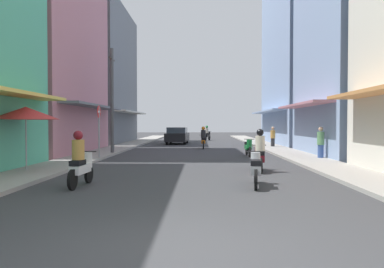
# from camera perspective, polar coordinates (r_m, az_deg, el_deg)

# --- Properties ---
(ground_plane) EXTENTS (106.99, 106.99, 0.00)m
(ground_plane) POSITION_cam_1_polar(r_m,az_deg,el_deg) (25.63, 0.55, -2.42)
(ground_plane) COLOR #38383A
(sidewalk_left) EXTENTS (1.99, 56.63, 0.12)m
(sidewalk_left) POSITION_cam_1_polar(r_m,az_deg,el_deg) (26.28, -11.45, -2.22)
(sidewalk_left) COLOR #9E9991
(sidewalk_left) RESTS_ON ground
(sidewalk_right) EXTENTS (1.99, 56.63, 0.12)m
(sidewalk_right) POSITION_cam_1_polar(r_m,az_deg,el_deg) (26.13, 12.62, -2.25)
(sidewalk_right) COLOR #9E9991
(sidewalk_right) RESTS_ON ground
(building_left_mid) EXTENTS (7.05, 10.54, 15.37)m
(building_left_mid) POSITION_cam_1_polar(r_m,az_deg,el_deg) (25.50, -22.08, 14.82)
(building_left_mid) COLOR #B7727F
(building_left_mid) RESTS_ON ground
(building_left_far) EXTENTS (7.05, 12.06, 12.15)m
(building_left_far) POSITION_cam_1_polar(r_m,az_deg,el_deg) (36.49, -14.40, 8.26)
(building_left_far) COLOR slate
(building_left_far) RESTS_ON ground
(building_right_mid) EXTENTS (7.05, 8.69, 12.05)m
(building_right_mid) POSITION_cam_1_polar(r_m,az_deg,el_deg) (23.68, 24.45, 11.74)
(building_right_mid) COLOR #8CA5CC
(building_right_mid) RESTS_ON ground
(building_right_far) EXTENTS (7.05, 12.31, 16.24)m
(building_right_far) POSITION_cam_1_polar(r_m,az_deg,el_deg) (34.75, 16.87, 11.99)
(building_right_far) COLOR #8CA5CC
(building_right_far) RESTS_ON ground
(motorbike_black) EXTENTS (0.78, 1.73, 1.58)m
(motorbike_black) POSITION_cam_1_polar(r_m,az_deg,el_deg) (40.66, 2.28, 0.03)
(motorbike_black) COLOR black
(motorbike_black) RESTS_ON ground
(motorbike_green) EXTENTS (0.55, 1.81, 0.96)m
(motorbike_green) POSITION_cam_1_polar(r_m,az_deg,el_deg) (21.05, 8.31, -1.93)
(motorbike_green) COLOR black
(motorbike_green) RESTS_ON ground
(motorbike_white) EXTENTS (0.55, 1.81, 1.58)m
(motorbike_white) POSITION_cam_1_polar(r_m,az_deg,el_deg) (11.26, -16.14, -3.95)
(motorbike_white) COLOR black
(motorbike_white) RESTS_ON ground
(motorbike_silver) EXTENTS (0.55, 1.81, 0.96)m
(motorbike_silver) POSITION_cam_1_polar(r_m,az_deg,el_deg) (11.07, 9.38, -5.04)
(motorbike_silver) COLOR black
(motorbike_silver) RESTS_ON ground
(motorbike_maroon) EXTENTS (0.55, 1.81, 1.58)m
(motorbike_maroon) POSITION_cam_1_polar(r_m,az_deg,el_deg) (14.45, 9.97, -2.71)
(motorbike_maroon) COLOR black
(motorbike_maroon) RESTS_ON ground
(motorbike_orange) EXTENTS (0.55, 1.81, 1.58)m
(motorbike_orange) POSITION_cam_1_polar(r_m,az_deg,el_deg) (27.27, 1.68, -0.70)
(motorbike_orange) COLOR black
(motorbike_orange) RESTS_ON ground
(parked_car) EXTENTS (1.97, 4.19, 1.45)m
(parked_car) POSITION_cam_1_polar(r_m,az_deg,el_deg) (33.74, -2.17, -0.22)
(parked_car) COLOR black
(parked_car) RESTS_ON ground
(pedestrian_midway) EXTENTS (0.34, 0.34, 1.55)m
(pedestrian_midway) POSITION_cam_1_polar(r_m,az_deg,el_deg) (28.64, 11.85, -0.49)
(pedestrian_midway) COLOR #262628
(pedestrian_midway) RESTS_ON ground
(pedestrian_foreground) EXTENTS (0.34, 0.34, 1.62)m
(pedestrian_foreground) POSITION_cam_1_polar(r_m,az_deg,el_deg) (19.69, 18.48, -1.33)
(pedestrian_foreground) COLOR #334C8C
(pedestrian_foreground) RESTS_ON ground
(vendor_umbrella) EXTENTS (2.32, 2.32, 2.37)m
(vendor_umbrella) POSITION_cam_1_polar(r_m,az_deg,el_deg) (14.83, -23.36, 2.85)
(vendor_umbrella) COLOR #99999E
(vendor_umbrella) RESTS_ON ground
(utility_pole) EXTENTS (0.20, 1.20, 6.04)m
(utility_pole) POSITION_cam_1_polar(r_m,az_deg,el_deg) (22.47, -11.73, 4.89)
(utility_pole) COLOR #4C4C4F
(utility_pole) RESTS_ON ground
(street_sign_no_entry) EXTENTS (0.07, 0.60, 2.65)m
(street_sign_no_entry) POSITION_cam_1_polar(r_m,az_deg,el_deg) (19.28, -13.59, 1.34)
(street_sign_no_entry) COLOR gray
(street_sign_no_entry) RESTS_ON ground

